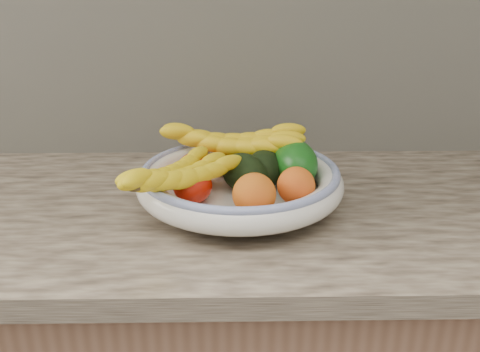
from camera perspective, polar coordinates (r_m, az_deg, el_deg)
name	(u,v)px	position (r m, az deg, el deg)	size (l,w,h in m)	color
fruit_bowl	(240,182)	(1.01, 0.00, -0.60)	(0.39, 0.39, 0.08)	white
clementine_back_left	(219,163)	(1.09, -2.29, 1.35)	(0.05, 0.05, 0.05)	#EF5905
clementine_back_right	(250,162)	(1.10, 1.05, 1.50)	(0.06, 0.06, 0.05)	#FB6605
tomato_left	(195,169)	(1.04, -4.80, 0.71)	(0.07, 0.07, 0.07)	#BC0007
tomato_near_left	(193,186)	(0.96, -5.08, -1.03)	(0.07, 0.07, 0.06)	#B41607
avocado_center	(245,173)	(1.01, 0.51, 0.31)	(0.07, 0.11, 0.07)	black
avocado_right	(265,169)	(1.03, 2.67, 0.79)	(0.07, 0.10, 0.07)	black
green_mango	(295,163)	(1.03, 5.85, 1.38)	(0.08, 0.12, 0.09)	#0E4A0D
peach_front	(254,195)	(0.91, 1.53, -1.99)	(0.08, 0.08, 0.08)	orange
peach_right	(296,186)	(0.95, 6.00, -1.03)	(0.07, 0.07, 0.07)	orange
banana_bunch_back	(231,146)	(1.09, -0.93, 3.22)	(0.31, 0.11, 0.09)	yellow
banana_bunch_front	(177,179)	(0.94, -6.72, -0.31)	(0.27, 0.11, 0.08)	yellow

